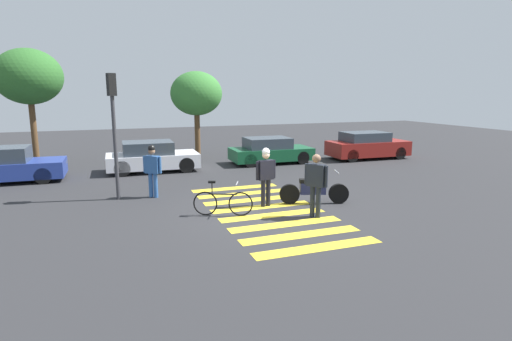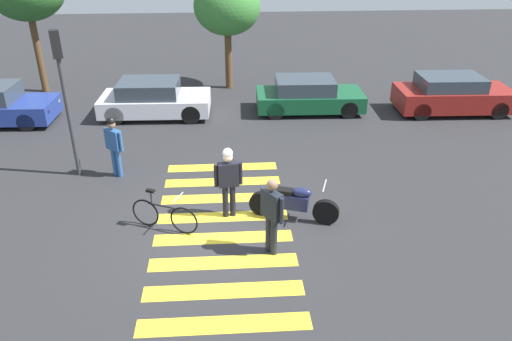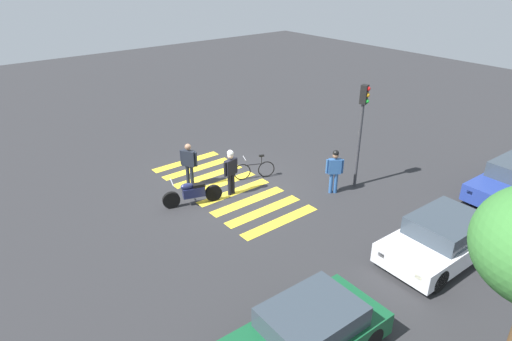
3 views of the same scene
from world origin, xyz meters
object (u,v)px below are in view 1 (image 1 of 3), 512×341
object	(u,v)px
traffic_light_pole	(113,116)
officer_by_motorcycle	(266,173)
car_maroon_wagon	(367,146)
car_white_van	(152,157)
police_motorcycle	(314,189)
leaning_bicycle	(223,203)
pedestrian_bystander	(152,167)
officer_on_foot	(316,181)
car_blue_hatchback	(0,166)
car_green_compact	(270,151)

from	to	relation	value
traffic_light_pole	officer_by_motorcycle	bearing A→B (deg)	-30.30
car_maroon_wagon	traffic_light_pole	world-z (taller)	traffic_light_pole
officer_by_motorcycle	car_white_van	world-z (taller)	officer_by_motorcycle
police_motorcycle	traffic_light_pole	xyz separation A→B (m)	(-5.78, 2.72, 2.28)
car_white_van	traffic_light_pole	xyz separation A→B (m)	(-1.62, -4.60, 2.10)
leaning_bicycle	pedestrian_bystander	xyz separation A→B (m)	(-1.60, 2.82, 0.64)
pedestrian_bystander	car_white_van	size ratio (longest dim) A/B	0.45
officer_on_foot	car_maroon_wagon	bearing A→B (deg)	47.72
officer_by_motorcycle	car_white_van	xyz separation A→B (m)	(-2.62, 7.07, -0.42)
car_maroon_wagon	officer_on_foot	bearing A→B (deg)	-132.28
pedestrian_bystander	car_blue_hatchback	size ratio (longest dim) A/B	0.39
police_motorcycle	car_white_van	world-z (taller)	car_white_van
leaning_bicycle	car_green_compact	size ratio (longest dim) A/B	0.40
leaning_bicycle	officer_by_motorcycle	world-z (taller)	officer_by_motorcycle
police_motorcycle	leaning_bicycle	xyz separation A→B (m)	(-3.05, -0.25, -0.07)
police_motorcycle	officer_on_foot	size ratio (longest dim) A/B	1.18
officer_on_foot	officer_by_motorcycle	world-z (taller)	officer_by_motorcycle
car_white_van	car_maroon_wagon	size ratio (longest dim) A/B	0.94
pedestrian_bystander	police_motorcycle	bearing A→B (deg)	-28.96
officer_by_motorcycle	car_green_compact	distance (m)	7.84
officer_on_foot	pedestrian_bystander	distance (m)	5.57
officer_on_foot	officer_by_motorcycle	size ratio (longest dim) A/B	0.99
leaning_bicycle	traffic_light_pole	distance (m)	4.66
car_green_compact	car_white_van	bearing A→B (deg)	-178.85
leaning_bicycle	officer_on_foot	distance (m)	2.70
police_motorcycle	officer_on_foot	xyz separation A→B (m)	(-0.65, -1.29, 0.59)
officer_by_motorcycle	car_white_van	distance (m)	7.56
car_maroon_wagon	traffic_light_pole	distance (m)	13.52
officer_by_motorcycle	car_blue_hatchback	world-z (taller)	officer_by_motorcycle
police_motorcycle	car_blue_hatchback	xyz separation A→B (m)	(-9.94, 6.99, 0.20)
car_green_compact	traffic_light_pole	bearing A→B (deg)	-147.25
leaning_bicycle	car_white_van	world-z (taller)	car_white_van
car_blue_hatchback	officer_on_foot	bearing A→B (deg)	-41.70
car_blue_hatchback	car_maroon_wagon	distance (m)	16.83
police_motorcycle	traffic_light_pole	distance (m)	6.78
car_blue_hatchback	car_green_compact	world-z (taller)	car_blue_hatchback
car_maroon_wagon	police_motorcycle	bearing A→B (deg)	-134.53
car_blue_hatchback	car_white_van	size ratio (longest dim) A/B	1.14
pedestrian_bystander	car_blue_hatchback	bearing A→B (deg)	140.15
pedestrian_bystander	car_white_van	xyz separation A→B (m)	(0.50, 4.74, -0.38)
car_blue_hatchback	traffic_light_pole	size ratio (longest dim) A/B	1.12
traffic_light_pole	officer_on_foot	bearing A→B (deg)	-38.05
leaning_bicycle	car_white_van	bearing A→B (deg)	98.31
officer_on_foot	traffic_light_pole	size ratio (longest dim) A/B	0.44
police_motorcycle	car_maroon_wagon	bearing A→B (deg)	45.47
car_green_compact	traffic_light_pole	world-z (taller)	traffic_light_pole
car_blue_hatchback	leaning_bicycle	bearing A→B (deg)	-46.41
car_blue_hatchback	traffic_light_pole	distance (m)	6.31
officer_by_motorcycle	car_green_compact	xyz separation A→B (m)	(3.09, 7.19, -0.45)
pedestrian_bystander	car_blue_hatchback	xyz separation A→B (m)	(-5.29, 4.41, -0.37)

